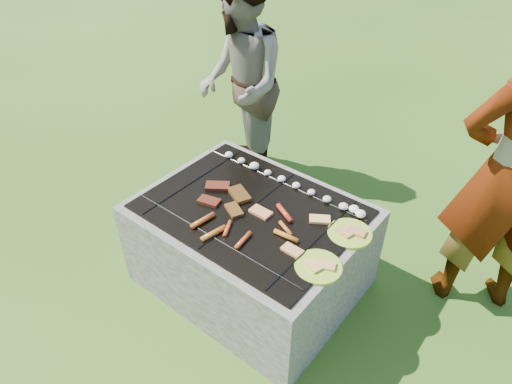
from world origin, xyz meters
TOP-DOWN VIEW (x-y plane):
  - lawn at (0.00, 0.00)m, footprint 60.00×60.00m
  - fire_pit at (0.00, 0.00)m, footprint 1.30×1.00m
  - mushrooms at (0.10, 0.33)m, footprint 1.06×0.08m
  - pork_slabs at (-0.18, -0.01)m, footprint 0.39×0.29m
  - sausages at (0.10, -0.16)m, footprint 0.54×0.51m
  - bread_on_grate at (0.26, 0.01)m, footprint 0.44×0.39m
  - plate_far at (0.56, 0.17)m, footprint 0.25×0.25m
  - plate_near at (0.56, -0.15)m, footprint 0.24×0.24m
  - bystander at (-0.82, 0.89)m, footprint 1.03×1.02m

SIDE VIEW (x-z plane):
  - lawn at x=0.00m, z-range 0.00..0.00m
  - fire_pit at x=0.00m, z-range -0.03..0.59m
  - plate_far at x=0.56m, z-range 0.59..0.63m
  - plate_near at x=0.56m, z-range 0.59..0.63m
  - bread_on_grate at x=0.26m, z-range 0.61..0.63m
  - pork_slabs at x=-0.18m, z-range 0.61..0.63m
  - sausages at x=0.10m, z-range 0.61..0.64m
  - mushrooms at x=0.10m, z-range 0.61..0.65m
  - bystander at x=-0.82m, z-range 0.00..1.68m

